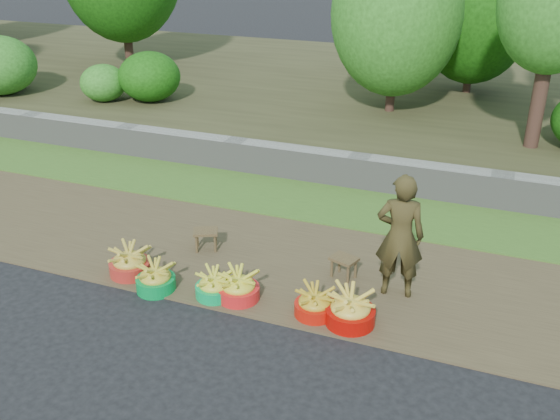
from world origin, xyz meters
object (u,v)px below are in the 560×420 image
at_px(basin_b, 155,279).
at_px(vendor_woman, 400,236).
at_px(basin_c, 214,286).
at_px(stool_right, 344,262).
at_px(basin_d, 238,287).
at_px(stool_left, 206,234).
at_px(basin_f, 350,310).
at_px(basin_e, 315,304).
at_px(basin_a, 130,263).

height_order(basin_b, vendor_woman, vendor_woman).
bearing_deg(basin_c, stool_right, 36.21).
xyz_separation_m(basin_d, stool_right, (1.01, 0.90, 0.08)).
bearing_deg(vendor_woman, stool_right, -18.89).
relative_size(basin_b, stool_right, 1.26).
bearing_deg(stool_left, basin_b, -95.67).
height_order(basin_b, stool_right, basin_b).
distance_m(basin_d, basin_f, 1.34).
bearing_deg(vendor_woman, basin_d, 15.91).
relative_size(basin_e, basin_f, 0.84).
bearing_deg(stool_right, basin_f, -69.85).
bearing_deg(basin_a, vendor_woman, 13.39).
xyz_separation_m(basin_b, basin_f, (2.36, 0.16, 0.03)).
bearing_deg(basin_d, basin_c, -169.27).
height_order(basin_f, vendor_woman, vendor_woman).
relative_size(basin_b, basin_d, 0.96).
relative_size(basin_a, basin_f, 0.94).
bearing_deg(basin_b, stool_right, 27.72).
distance_m(basin_d, stool_right, 1.35).
xyz_separation_m(basin_d, stool_left, (-0.90, 0.93, 0.08)).
height_order(basin_f, stool_right, basin_f).
distance_m(basin_b, basin_d, 1.03).
relative_size(basin_e, vendor_woman, 0.31).
bearing_deg(basin_b, basin_d, 9.36).
height_order(basin_c, stool_right, basin_c).
relative_size(basin_d, basin_f, 0.90).
bearing_deg(basin_f, basin_a, 179.43).
height_order(basin_e, stool_left, basin_e).
relative_size(basin_c, basin_f, 0.81).
bearing_deg(stool_right, basin_b, -152.28).
height_order(stool_left, stool_right, stool_left).
bearing_deg(basin_c, vendor_woman, 22.94).
bearing_deg(stool_right, basin_d, -138.47).
height_order(basin_b, basin_f, basin_f).
bearing_deg(basin_b, vendor_woman, 19.35).
relative_size(basin_c, stool_right, 1.20).
relative_size(basin_a, basin_e, 1.11).
relative_size(basin_a, basin_c, 1.15).
distance_m(stool_left, stool_right, 1.92).
height_order(basin_b, basin_d, basin_d).
distance_m(basin_a, stool_left, 1.09).
xyz_separation_m(basin_c, basin_f, (1.63, 0.05, 0.03)).
distance_m(basin_f, vendor_woman, 1.04).
bearing_deg(basin_c, basin_b, -171.19).
bearing_deg(basin_a, basin_d, -0.88).
bearing_deg(basin_e, basin_f, -2.29).
distance_m(basin_a, basin_b, 0.52).
height_order(basin_d, stool_left, basin_d).
distance_m(basin_e, stool_left, 2.06).
xyz_separation_m(basin_a, stool_right, (2.51, 0.87, 0.07)).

